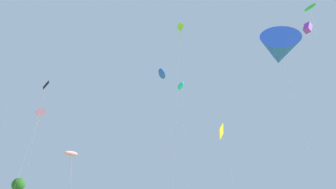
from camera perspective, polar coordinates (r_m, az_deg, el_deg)
The scene contains 11 objects.
kite_blue_parafoil at distance 51.01m, azimuth -1.47°, elevation 4.19°, with size 1.82×4.05×23.48m.
kite_cyan_parafoil at distance 54.68m, azimuth 2.30°, elevation 1.70°, with size 2.07×3.56×22.66m.
kite_pink_diamond at distance 59.12m, azimuth -24.63°, elevation -3.46°, with size 3.12×2.30×18.25m.
kite_pink_parafoil at distance 49.22m, azimuth -19.22°, elevation -11.18°, with size 2.48×3.04×8.97m.
kite_black_diamond at distance 55.28m, azimuth -23.68°, elevation 1.54°, with size 1.68×3.00×21.88m.
kite_lime_diamond at distance 60.09m, azimuth 2.22°, elevation 12.47°, with size 2.77×3.03×36.35m.
kite_yellow_diamond at distance 50.26m, azimuth 10.43°, elevation -7.37°, with size 2.33×3.12×14.03m.
kite_blue_delta at distance 24.30m, azimuth 21.25°, elevation 8.26°, with size 3.75×4.23×14.67m.
kite_green_parafoil at distance 63.45m, azimuth 26.48°, elevation 15.28°, with size 2.10×3.49×36.84m.
kite_purple_box at distance 67.64m, azimuth 26.08°, elevation 11.88°, with size 2.55×2.59×36.61m.
tree_distant_left at distance 87.07m, azimuth -28.17°, elevation -15.72°, with size 3.40×3.40×6.68m.
Camera 1 is at (-0.17, -2.89, 1.78)m, focal length 30.27 mm.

